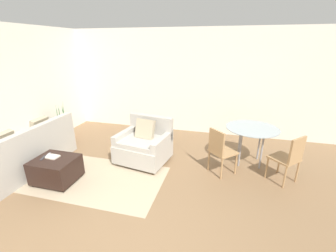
{
  "coord_description": "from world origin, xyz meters",
  "views": [
    {
      "loc": [
        1.02,
        -2.02,
        2.35
      ],
      "look_at": [
        -0.09,
        2.19,
        0.75
      ],
      "focal_mm": 24.0,
      "sensor_mm": 36.0,
      "label": 1
    }
  ],
  "objects_px": {
    "dining_table": "(252,132)",
    "dining_chair_near_left": "(220,149)",
    "armchair": "(144,145)",
    "couch": "(23,155)",
    "dining_chair_near_right": "(290,156)",
    "book_stack": "(53,157)",
    "ottoman": "(56,169)",
    "tv_remote_primary": "(48,155)",
    "tv_remote_secondary": "(43,158)",
    "potted_plant": "(64,133)"
  },
  "relations": [
    {
      "from": "armchair",
      "to": "dining_table",
      "type": "distance_m",
      "value": 2.21
    },
    {
      "from": "dining_table",
      "to": "dining_chair_near_left",
      "type": "height_order",
      "value": "dining_chair_near_left"
    },
    {
      "from": "dining_chair_near_left",
      "to": "dining_chair_near_right",
      "type": "distance_m",
      "value": 1.18
    },
    {
      "from": "dining_chair_near_left",
      "to": "tv_remote_primary",
      "type": "bearing_deg",
      "value": -163.03
    },
    {
      "from": "tv_remote_secondary",
      "to": "dining_table",
      "type": "height_order",
      "value": "dining_table"
    },
    {
      "from": "couch",
      "to": "dining_chair_near_right",
      "type": "distance_m",
      "value": 4.96
    },
    {
      "from": "armchair",
      "to": "dining_chair_near_left",
      "type": "xyz_separation_m",
      "value": [
        1.54,
        -0.11,
        0.16
      ]
    },
    {
      "from": "tv_remote_secondary",
      "to": "dining_chair_near_right",
      "type": "height_order",
      "value": "dining_chair_near_right"
    },
    {
      "from": "dining_table",
      "to": "dining_chair_near_right",
      "type": "distance_m",
      "value": 0.85
    },
    {
      "from": "potted_plant",
      "to": "dining_table",
      "type": "xyz_separation_m",
      "value": [
        4.52,
        -0.03,
        0.48
      ]
    },
    {
      "from": "ottoman",
      "to": "tv_remote_secondary",
      "type": "xyz_separation_m",
      "value": [
        -0.21,
        -0.02,
        0.21
      ]
    },
    {
      "from": "tv_remote_primary",
      "to": "dining_chair_near_left",
      "type": "distance_m",
      "value": 3.15
    },
    {
      "from": "tv_remote_secondary",
      "to": "armchair",
      "type": "bearing_deg",
      "value": 37.8
    },
    {
      "from": "tv_remote_primary",
      "to": "potted_plant",
      "type": "bearing_deg",
      "value": 120.72
    },
    {
      "from": "ottoman",
      "to": "potted_plant",
      "type": "bearing_deg",
      "value": 124.61
    },
    {
      "from": "couch",
      "to": "dining_chair_near_left",
      "type": "relative_size",
      "value": 2.31
    },
    {
      "from": "couch",
      "to": "ottoman",
      "type": "bearing_deg",
      "value": -11.75
    },
    {
      "from": "couch",
      "to": "dining_table",
      "type": "height_order",
      "value": "couch"
    },
    {
      "from": "dining_chair_near_right",
      "to": "couch",
      "type": "bearing_deg",
      "value": -170.46
    },
    {
      "from": "armchair",
      "to": "potted_plant",
      "type": "xyz_separation_m",
      "value": [
        -2.39,
        0.51,
        -0.16
      ]
    },
    {
      "from": "ottoman",
      "to": "potted_plant",
      "type": "xyz_separation_m",
      "value": [
        -1.13,
        1.63,
        -0.04
      ]
    },
    {
      "from": "book_stack",
      "to": "dining_chair_near_right",
      "type": "xyz_separation_m",
      "value": [
        4.05,
        0.97,
        0.06
      ]
    },
    {
      "from": "ottoman",
      "to": "tv_remote_primary",
      "type": "xyz_separation_m",
      "value": [
        -0.21,
        0.09,
        0.21
      ]
    },
    {
      "from": "tv_remote_secondary",
      "to": "tv_remote_primary",
      "type": "bearing_deg",
      "value": 88.77
    },
    {
      "from": "tv_remote_primary",
      "to": "potted_plant",
      "type": "distance_m",
      "value": 1.81
    },
    {
      "from": "tv_remote_secondary",
      "to": "dining_chair_near_left",
      "type": "xyz_separation_m",
      "value": [
        3.02,
        1.03,
        0.07
      ]
    },
    {
      "from": "ottoman",
      "to": "dining_chair_near_left",
      "type": "height_order",
      "value": "dining_chair_near_left"
    },
    {
      "from": "potted_plant",
      "to": "dining_chair_near_right",
      "type": "distance_m",
      "value": 5.16
    },
    {
      "from": "book_stack",
      "to": "couch",
      "type": "bearing_deg",
      "value": 170.3
    },
    {
      "from": "book_stack",
      "to": "tv_remote_primary",
      "type": "bearing_deg",
      "value": 162.65
    },
    {
      "from": "potted_plant",
      "to": "ottoman",
      "type": "bearing_deg",
      "value": -55.39
    },
    {
      "from": "armchair",
      "to": "tv_remote_secondary",
      "type": "xyz_separation_m",
      "value": [
        -1.47,
        -1.14,
        0.09
      ]
    },
    {
      "from": "couch",
      "to": "tv_remote_primary",
      "type": "distance_m",
      "value": 0.72
    },
    {
      "from": "armchair",
      "to": "tv_remote_primary",
      "type": "height_order",
      "value": "armchair"
    },
    {
      "from": "ottoman",
      "to": "dining_table",
      "type": "bearing_deg",
      "value": 25.25
    },
    {
      "from": "armchair",
      "to": "dining_table",
      "type": "xyz_separation_m",
      "value": [
        2.13,
        0.48,
        0.32
      ]
    },
    {
      "from": "tv_remote_secondary",
      "to": "potted_plant",
      "type": "xyz_separation_m",
      "value": [
        -0.91,
        1.65,
        -0.25
      ]
    },
    {
      "from": "dining_table",
      "to": "dining_chair_near_right",
      "type": "xyz_separation_m",
      "value": [
        0.59,
        -0.59,
        -0.16
      ]
    },
    {
      "from": "potted_plant",
      "to": "dining_table",
      "type": "relative_size",
      "value": 0.99
    },
    {
      "from": "armchair",
      "to": "couch",
      "type": "bearing_deg",
      "value": -156.72
    },
    {
      "from": "tv_remote_secondary",
      "to": "ottoman",
      "type": "bearing_deg",
      "value": 5.94
    },
    {
      "from": "dining_table",
      "to": "dining_chair_near_left",
      "type": "bearing_deg",
      "value": -135.0
    },
    {
      "from": "tv_remote_primary",
      "to": "dining_table",
      "type": "xyz_separation_m",
      "value": [
        3.6,
        1.51,
        0.23
      ]
    },
    {
      "from": "book_stack",
      "to": "dining_chair_near_right",
      "type": "distance_m",
      "value": 4.16
    },
    {
      "from": "book_stack",
      "to": "tv_remote_secondary",
      "type": "distance_m",
      "value": 0.16
    },
    {
      "from": "potted_plant",
      "to": "dining_chair_near_right",
      "type": "relative_size",
      "value": 1.14
    },
    {
      "from": "couch",
      "to": "dining_chair_near_right",
      "type": "bearing_deg",
      "value": 9.54
    },
    {
      "from": "armchair",
      "to": "dining_chair_near_right",
      "type": "xyz_separation_m",
      "value": [
        2.72,
        -0.11,
        0.16
      ]
    },
    {
      "from": "armchair",
      "to": "tv_remote_secondary",
      "type": "height_order",
      "value": "armchair"
    },
    {
      "from": "couch",
      "to": "potted_plant",
      "type": "relative_size",
      "value": 2.03
    }
  ]
}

